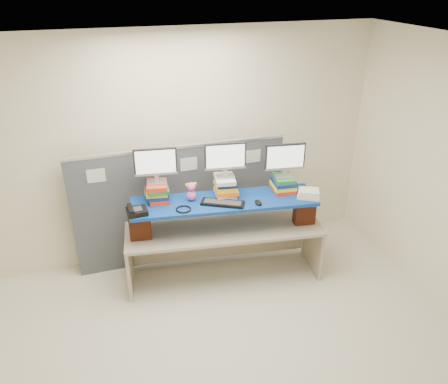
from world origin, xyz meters
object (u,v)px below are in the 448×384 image
object	(u,v)px
monitor_center	(225,158)
blue_board	(224,201)
monitor_right	(285,158)
desk	(224,238)
monitor_left	(156,164)
desk_phone	(136,211)
keyboard	(223,203)

from	to	relation	value
monitor_center	blue_board	bearing A→B (deg)	-106.36
monitor_center	monitor_right	xyz separation A→B (m)	(0.67, -0.09, -0.05)
desk	monitor_right	distance (m)	1.15
desk	blue_board	world-z (taller)	blue_board
monitor_center	monitor_right	bearing A→B (deg)	0.00
monitor_right	monitor_left	bearing A→B (deg)	-180.00
monitor_center	monitor_right	distance (m)	0.68
blue_board	monitor_center	xyz separation A→B (m)	(0.05, 0.11, 0.47)
monitor_center	monitor_left	bearing A→B (deg)	180.00
blue_board	monitor_center	distance (m)	0.49
monitor_left	monitor_right	world-z (taller)	monitor_left
blue_board	monitor_right	world-z (taller)	monitor_right
monitor_right	desk_phone	xyz separation A→B (m)	(-1.69, -0.04, -0.37)
blue_board	keyboard	size ratio (longest dim) A/B	4.23
desk	blue_board	size ratio (longest dim) A/B	1.12
desk	monitor_right	world-z (taller)	monitor_right
blue_board	monitor_center	world-z (taller)	monitor_center
monitor_right	keyboard	world-z (taller)	monitor_right
desk	monitor_right	xyz separation A→B (m)	(0.72, 0.02, 0.90)
desk	monitor_right	size ratio (longest dim) A/B	5.05
monitor_center	keyboard	size ratio (longest dim) A/B	0.94
monitor_left	keyboard	distance (m)	0.84
blue_board	desk_phone	size ratio (longest dim) A/B	9.46
desk	monitor_left	size ratio (longest dim) A/B	5.05
monitor_left	monitor_center	distance (m)	0.75
blue_board	monitor_center	bearing A→B (deg)	73.64
desk	monitor_center	distance (m)	0.96
blue_board	monitor_right	size ratio (longest dim) A/B	4.50
keyboard	desk	bearing A→B (deg)	92.22
monitor_left	monitor_center	bearing A→B (deg)	-0.00
blue_board	monitor_right	distance (m)	0.84
keyboard	desk_phone	distance (m)	0.93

